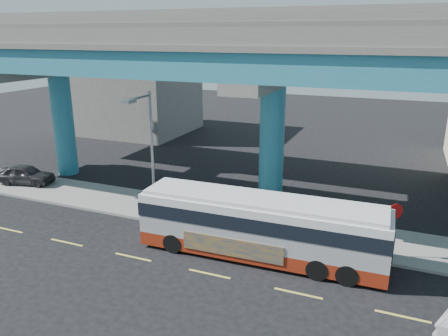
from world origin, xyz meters
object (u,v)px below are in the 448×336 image
at_px(parked_car, 26,174).
at_px(street_lamp, 146,139).
at_px(stop_sign, 394,218).
at_px(transit_bus, 261,225).

distance_m(parked_car, street_lamp, 12.24).
bearing_deg(stop_sign, parked_car, 162.76).
bearing_deg(street_lamp, parked_car, 169.43).
xyz_separation_m(parked_car, street_lamp, (11.37, -2.12, 4.01)).
relative_size(transit_bus, stop_sign, 4.38).
distance_m(transit_bus, stop_sign, 6.15).
relative_size(street_lamp, stop_sign, 2.67).
bearing_deg(parked_car, transit_bus, -112.82).
height_order(street_lamp, stop_sign, street_lamp).
relative_size(transit_bus, street_lamp, 1.64).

